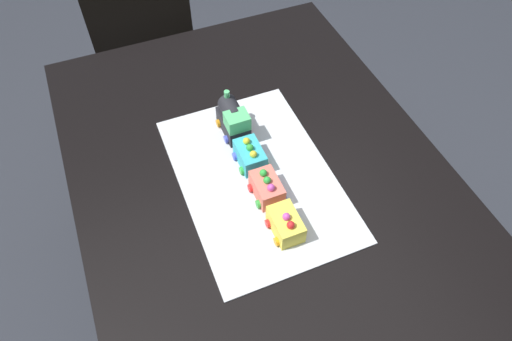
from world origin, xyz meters
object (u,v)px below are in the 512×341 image
(cake_locomotive, at_px, (233,119))
(cake_car_caboose_coral, at_px, (267,188))
(chair, at_px, (144,47))
(cake_car_flatbed_lemon, at_px, (286,224))
(dining_table, at_px, (262,197))
(cake_car_gondola_turquoise, at_px, (250,155))

(cake_locomotive, height_order, cake_car_caboose_coral, cake_locomotive)
(chair, relative_size, cake_car_flatbed_lemon, 8.60)
(dining_table, height_order, cake_car_caboose_coral, cake_car_caboose_coral)
(cake_car_caboose_coral, bearing_deg, cake_locomotive, 180.00)
(dining_table, bearing_deg, cake_car_gondola_turquoise, -162.96)
(cake_locomotive, bearing_deg, cake_car_gondola_turquoise, -0.00)
(chair, height_order, cake_car_gondola_turquoise, chair)
(cake_locomotive, bearing_deg, dining_table, 4.90)
(chair, relative_size, cake_car_caboose_coral, 8.60)
(dining_table, relative_size, cake_car_flatbed_lemon, 14.00)
(chair, bearing_deg, cake_car_flatbed_lemon, 96.77)
(cake_car_caboose_coral, distance_m, cake_car_flatbed_lemon, 0.12)
(dining_table, height_order, cake_car_gondola_turquoise, cake_car_gondola_turquoise)
(cake_locomotive, bearing_deg, cake_car_flatbed_lemon, -0.00)
(cake_car_gondola_turquoise, bearing_deg, cake_car_flatbed_lemon, 0.00)
(dining_table, xyz_separation_m, cake_car_gondola_turquoise, (-0.05, -0.02, 0.14))
(dining_table, xyz_separation_m, cake_locomotive, (-0.18, -0.02, 0.16))
(cake_locomotive, bearing_deg, chair, -172.48)
(cake_car_flatbed_lemon, bearing_deg, cake_locomotive, 180.00)
(cake_car_gondola_turquoise, xyz_separation_m, cake_car_flatbed_lemon, (0.24, 0.00, -0.00))
(dining_table, bearing_deg, chair, -172.93)
(chair, bearing_deg, cake_car_caboose_coral, 97.34)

